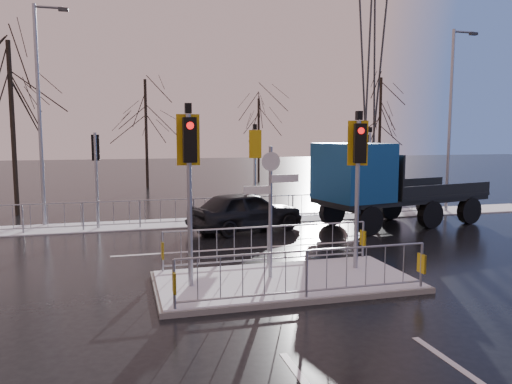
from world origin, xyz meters
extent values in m
plane|color=black|center=(0.00, 0.00, 0.00)|extent=(120.00, 120.00, 0.00)
cube|color=white|center=(0.00, 8.60, 0.02)|extent=(30.00, 2.00, 0.04)
cube|color=silver|center=(0.00, 3.80, 0.00)|extent=(8.00, 0.15, 0.01)
cube|color=slate|center=(0.00, 0.00, 0.06)|extent=(6.00, 3.00, 0.12)
cube|color=white|center=(0.00, 0.00, 0.14)|extent=(5.85, 2.85, 0.03)
cube|color=gold|center=(-2.70, -1.38, 0.67)|extent=(0.05, 0.28, 0.42)
cube|color=gold|center=(2.70, -1.38, 0.67)|extent=(0.05, 0.28, 0.42)
cube|color=gold|center=(-2.70, 1.38, 0.67)|extent=(0.05, 0.28, 0.42)
cube|color=gold|center=(2.70, 1.38, 0.67)|extent=(0.05, 0.28, 0.42)
cylinder|color=#8D929A|center=(-2.20, 0.00, 2.02)|extent=(0.11, 0.11, 3.80)
cube|color=black|center=(-2.20, -0.18, 3.37)|extent=(0.28, 0.22, 0.95)
cylinder|color=red|center=(-2.20, -0.29, 3.67)|extent=(0.16, 0.04, 0.16)
cube|color=gold|center=(-2.20, 0.07, 3.37)|extent=(0.50, 0.03, 1.10)
cube|color=black|center=(-2.20, 0.00, 4.04)|extent=(0.14, 0.14, 0.22)
cylinder|color=#8D929A|center=(2.00, 0.40, 1.97)|extent=(0.11, 0.11, 3.70)
cube|color=black|center=(1.95, 0.23, 3.27)|extent=(0.33, 0.28, 0.95)
cylinder|color=red|center=(1.93, 0.12, 3.57)|extent=(0.16, 0.08, 0.16)
cube|color=gold|center=(2.02, 0.47, 3.27)|extent=(0.49, 0.16, 1.10)
cube|color=black|center=(2.00, 0.40, 3.94)|extent=(0.14, 0.14, 0.22)
cylinder|color=#8D929A|center=(-0.30, 0.20, 1.67)|extent=(0.09, 0.09, 3.10)
cube|color=silver|center=(0.05, 0.20, 2.47)|extent=(0.70, 0.14, 0.18)
cube|color=silver|center=(-0.62, 0.20, 2.22)|extent=(0.62, 0.15, 0.18)
cylinder|color=silver|center=(-0.30, 0.17, 2.87)|extent=(0.44, 0.03, 0.44)
cylinder|color=#8D929A|center=(-4.50, 8.30, 1.79)|extent=(0.11, 0.11, 3.50)
cube|color=black|center=(-4.50, 8.48, 2.99)|extent=(0.28, 0.22, 0.95)
cylinder|color=red|center=(-4.50, 8.59, 3.29)|extent=(0.16, 0.04, 0.16)
cylinder|color=#8D929A|center=(1.50, 8.30, 1.84)|extent=(0.11, 0.11, 3.60)
cube|color=black|center=(1.50, 8.48, 3.09)|extent=(0.28, 0.22, 0.95)
cylinder|color=red|center=(1.50, 8.59, 3.39)|extent=(0.16, 0.04, 0.16)
cube|color=gold|center=(1.50, 8.23, 3.09)|extent=(0.50, 0.03, 1.10)
cube|color=black|center=(1.50, 8.30, 3.76)|extent=(0.14, 0.14, 0.22)
cylinder|color=#8D929A|center=(6.50, 8.30, 1.79)|extent=(0.11, 0.11, 3.50)
cube|color=black|center=(6.45, 8.47, 2.99)|extent=(0.33, 0.28, 0.95)
cylinder|color=red|center=(6.43, 8.58, 3.29)|extent=(0.16, 0.08, 0.16)
cube|color=black|center=(6.50, 8.30, 3.66)|extent=(0.14, 0.14, 0.22)
imported|color=black|center=(0.68, 6.51, 0.72)|extent=(4.57, 2.91, 1.45)
cylinder|color=black|center=(4.59, 4.61, 0.52)|extent=(1.07, 0.51, 1.03)
cylinder|color=black|center=(4.15, 6.73, 0.52)|extent=(1.07, 0.51, 1.03)
cylinder|color=black|center=(7.42, 5.20, 0.52)|extent=(1.07, 0.51, 1.03)
cylinder|color=black|center=(6.98, 7.32, 0.52)|extent=(1.07, 0.51, 1.03)
cylinder|color=black|center=(9.44, 5.62, 0.52)|extent=(1.07, 0.51, 1.03)
cylinder|color=black|center=(9.00, 7.74, 0.52)|extent=(1.07, 0.51, 1.03)
cube|color=black|center=(6.80, 6.17, 1.01)|extent=(7.15, 3.71, 0.17)
cube|color=navy|center=(4.47, 5.69, 2.12)|extent=(2.52, 2.84, 2.06)
cube|color=black|center=(5.45, 5.90, 2.54)|extent=(0.46, 2.03, 1.13)
cube|color=#2D3033|center=(3.87, 5.57, 0.98)|extent=(0.60, 2.35, 0.36)
cube|color=black|center=(7.91, 6.40, 1.16)|extent=(4.95, 3.35, 0.12)
cube|color=black|center=(5.74, 5.95, 1.98)|extent=(0.58, 2.44, 1.55)
cylinder|color=black|center=(-8.00, 12.50, 3.68)|extent=(0.20, 0.20, 7.36)
cylinder|color=black|center=(-2.00, 22.00, 3.45)|extent=(0.19, 0.19, 6.90)
cylinder|color=black|center=(6.00, 24.00, 2.99)|extent=(0.16, 0.16, 5.98)
cylinder|color=black|center=(14.00, 21.00, 3.68)|extent=(0.20, 0.20, 7.36)
cylinder|color=#8D929A|center=(10.50, 8.50, 4.00)|extent=(0.14, 0.14, 8.00)
cylinder|color=#8D929A|center=(11.00, 8.50, 7.90)|extent=(1.00, 0.10, 0.10)
cube|color=#2D3033|center=(11.50, 8.50, 7.85)|extent=(0.35, 0.18, 0.12)
cylinder|color=#8D929A|center=(-6.50, 9.50, 4.10)|extent=(0.14, 0.14, 8.20)
cylinder|color=#8D929A|center=(-6.00, 9.50, 8.10)|extent=(1.00, 0.10, 0.10)
cube|color=#2D3033|center=(-5.50, 9.50, 8.05)|extent=(0.35, 0.18, 0.12)
cylinder|color=#2D3033|center=(18.60, 30.60, 10.00)|extent=(1.18, 1.18, 19.97)
cylinder|color=#2D3033|center=(17.40, 30.60, 10.00)|extent=(1.18, 1.18, 19.97)
cylinder|color=#2D3033|center=(18.60, 29.40, 10.00)|extent=(1.18, 1.18, 19.97)
cylinder|color=#2D3033|center=(17.40, 29.40, 10.00)|extent=(1.18, 1.18, 19.97)
camera|label=1|loc=(-3.61, -10.74, 3.51)|focal=35.00mm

